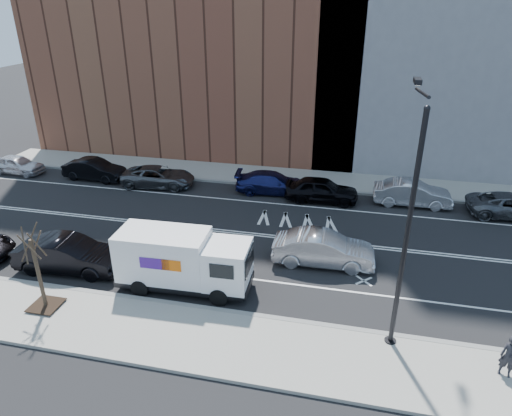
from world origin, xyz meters
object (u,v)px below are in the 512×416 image
at_px(fedex_van, 183,260).
at_px(far_parked_b, 95,170).
at_px(driving_sedan, 323,249).
at_px(pedestrian, 509,356).
at_px(far_parked_a, 17,164).

xyz_separation_m(fedex_van, far_parked_b, (-11.03, 11.25, -0.69)).
height_order(far_parked_b, driving_sedan, driving_sedan).
xyz_separation_m(driving_sedan, pedestrian, (6.77, -6.09, 0.15)).
xyz_separation_m(fedex_van, far_parked_a, (-17.29, 11.12, -0.75)).
distance_m(far_parked_a, pedestrian, 32.98).
bearing_deg(far_parked_b, fedex_van, -132.25).
xyz_separation_m(fedex_van, driving_sedan, (5.90, 3.41, -0.62)).
bearing_deg(driving_sedan, far_parked_b, 63.33).
bearing_deg(pedestrian, far_parked_b, 164.18).
bearing_deg(fedex_van, far_parked_a, 145.47).
relative_size(far_parked_b, pedestrian, 2.78).
relative_size(driving_sedan, pedestrian, 3.05).
distance_m(driving_sedan, pedestrian, 9.11).
bearing_deg(far_parked_a, far_parked_b, -86.12).
xyz_separation_m(far_parked_a, pedestrian, (29.96, -13.80, 0.28)).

